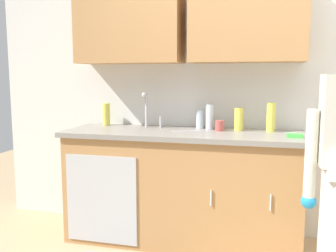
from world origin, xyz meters
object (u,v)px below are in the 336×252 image
Objects in this scene: sink at (146,131)px; cup_by_sink at (220,126)px; bottle_soap at (210,117)px; bottle_water_tall at (271,117)px; bottle_dish_liquid at (106,114)px; bottle_cleaner_spray at (200,119)px; sponge at (295,136)px; knife_on_counter at (186,131)px; bottle_water_short at (239,119)px.

sink is 5.88× the size of cup_by_sink.
cup_by_sink is at bearing -33.42° from bottle_soap.
cup_by_sink is (-0.41, -0.05, -0.08)m from bottle_water_tall.
bottle_dish_liquid is 0.95× the size of bottle_soap.
sponge is (0.76, -0.31, -0.07)m from bottle_cleaner_spray.
bottle_cleaner_spray is 0.69× the size of bottle_water_tall.
sink is 2.45× the size of bottle_dish_liquid.
knife_on_counter is at bearing -158.83° from cup_by_sink.
bottle_water_tall is 0.32m from sponge.
bottle_cleaner_spray is at bearing 23.79° from sink.
bottle_dish_liquid is at bearing -179.86° from bottle_cleaner_spray.
sponge is at bearing -57.01° from bottle_water_tall.
bottle_water_short is at bearing -0.94° from bottle_soap.
bottle_dish_liquid is at bearing 178.06° from bottle_water_short.
cup_by_sink is 0.61m from sponge.
bottle_water_tall is at bearing 7.69° from sink.
cup_by_sink is 0.77× the size of sponge.
bottle_soap reaches higher than cup_by_sink.
bottle_water_tall is 0.42m from cup_by_sink.
bottle_cleaner_spray is 0.87× the size of bottle_water_short.
bottle_dish_liquid is 2.40× the size of cup_by_sink.
cup_by_sink is (1.06, -0.10, -0.06)m from bottle_dish_liquid.
bottle_water_tall is 0.50m from bottle_soap.
bottle_water_short reaches higher than bottle_cleaner_spray.
bottle_water_short is 0.88× the size of bottle_soap.
sink is at bearing -171.76° from cup_by_sink.
sponge is at bearing -19.90° from cup_by_sink.
sink is 1.04m from bottle_water_tall.
cup_by_sink is at bearing 8.24° from sink.
bottle_water_short reaches higher than knife_on_counter.
sink reaches higher than bottle_dish_liquid.
cup_by_sink is (0.61, 0.09, 0.06)m from sink.
bottle_cleaner_spray is at bearing 157.87° from sponge.
cup_by_sink is (0.09, -0.06, -0.06)m from bottle_soap.
sink reaches higher than sponge.
bottle_water_short is 0.17m from cup_by_sink.
knife_on_counter is at bearing 172.88° from sponge.
sink is 0.79m from bottle_water_short.
sponge is at bearing 150.82° from knife_on_counter.
bottle_dish_liquid is at bearing -36.37° from knife_on_counter.
bottle_soap is 2.52× the size of cup_by_sink.
bottle_dish_liquid is at bearing 169.35° from sponge.
bottle_cleaner_spray reaches higher than sponge.
bottle_water_short is 1.71× the size of sponge.
cup_by_sink is at bearing -28.61° from bottle_cleaner_spray.
bottle_soap is at bearing 16.11° from sink.
sink is 4.55× the size of sponge.
sponge is (0.17, -0.26, -0.10)m from bottle_water_tall.
bottle_soap is at bearing 158.02° from sponge.
sponge is (1.19, -0.12, 0.03)m from sink.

